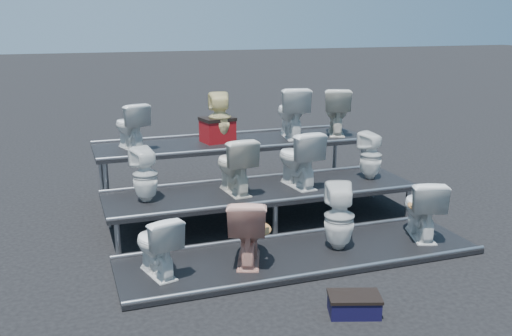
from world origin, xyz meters
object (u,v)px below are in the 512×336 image
object	(u,v)px
step_stool	(354,306)
toilet_7	(371,156)
toilet_0	(157,245)
toilet_3	(422,208)
toilet_5	(234,165)
toilet_10	(291,112)
red_crate	(218,131)
toilet_8	(130,126)
toilet_1	(248,229)
toilet_9	(220,118)
toilet_6	(298,158)
toilet_2	(339,217)
toilet_4	(145,175)
toilet_11	(336,111)

from	to	relation	value
step_stool	toilet_7	bearing A→B (deg)	75.75
toilet_0	toilet_7	xyz separation A→B (m)	(3.29, 1.30, 0.40)
toilet_3	toilet_5	world-z (taller)	toilet_5
toilet_10	toilet_0	bearing A→B (deg)	53.45
toilet_3	step_stool	bearing A→B (deg)	57.02
toilet_5	red_crate	xyz separation A→B (m)	(0.14, 1.34, 0.19)
toilet_5	toilet_8	world-z (taller)	toilet_8
toilet_1	toilet_3	xyz separation A→B (m)	(2.26, 0.00, -0.00)
toilet_9	red_crate	bearing A→B (deg)	-42.28
toilet_6	step_stool	xyz separation A→B (m)	(-0.55, -2.65, -0.77)
toilet_1	toilet_3	bearing A→B (deg)	-159.40
toilet_9	step_stool	distance (m)	4.12
toilet_5	step_stool	world-z (taller)	toilet_5
toilet_1	toilet_6	bearing A→B (deg)	-110.94
toilet_3	toilet_2	bearing A→B (deg)	17.87
toilet_5	toilet_8	distance (m)	1.78
toilet_4	toilet_10	distance (m)	2.86
toilet_4	step_stool	world-z (taller)	toilet_4
toilet_6	step_stool	size ratio (longest dim) A/B	1.67
toilet_3	toilet_7	distance (m)	1.35
toilet_6	toilet_11	xyz separation A→B (m)	(1.22, 1.30, 0.39)
toilet_6	toilet_10	world-z (taller)	toilet_10
toilet_8	toilet_10	world-z (taller)	toilet_10
toilet_10	step_stool	bearing A→B (deg)	84.46
toilet_9	toilet_10	size ratio (longest dim) A/B	0.94
toilet_4	toilet_6	size ratio (longest dim) A/B	0.89
toilet_1	step_stool	xyz separation A→B (m)	(0.60, -1.35, -0.35)
toilet_3	toilet_6	size ratio (longest dim) A/B	0.97
toilet_8	toilet_11	size ratio (longest dim) A/B	0.89
toilet_10	toilet_5	bearing A→B (deg)	52.58
toilet_0	toilet_7	size ratio (longest dim) A/B	0.99
toilet_9	toilet_10	bearing A→B (deg)	-170.87
toilet_6	red_crate	world-z (taller)	toilet_6
toilet_8	toilet_9	bearing A→B (deg)	163.06
toilet_0	toilet_3	xyz separation A→B (m)	(3.27, 0.00, 0.04)
toilet_6	toilet_7	distance (m)	1.13
step_stool	toilet_5	bearing A→B (deg)	115.76
toilet_10	toilet_11	world-z (taller)	toilet_10
toilet_4	toilet_9	bearing A→B (deg)	-153.71
toilet_1	red_crate	xyz separation A→B (m)	(0.39, 2.64, 0.59)
toilet_2	red_crate	world-z (taller)	red_crate
toilet_11	toilet_1	bearing A→B (deg)	70.36
toilet_10	red_crate	size ratio (longest dim) A/B	1.76
toilet_5	step_stool	bearing A→B (deg)	92.51
toilet_10	toilet_3	bearing A→B (deg)	112.93
toilet_0	toilet_11	size ratio (longest dim) A/B	0.89
toilet_1	toilet_9	world-z (taller)	toilet_9
toilet_6	toilet_9	world-z (taller)	toilet_9
toilet_3	toilet_10	size ratio (longest dim) A/B	0.94
toilet_2	toilet_9	size ratio (longest dim) A/B	1.05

